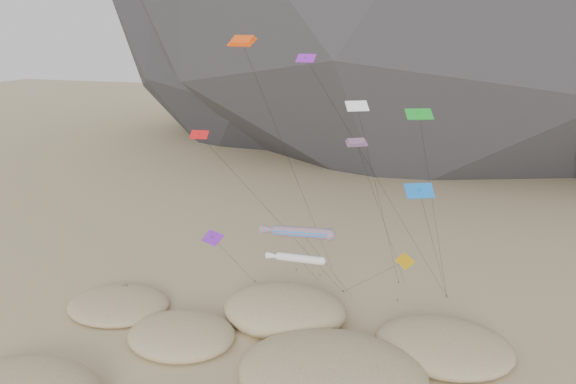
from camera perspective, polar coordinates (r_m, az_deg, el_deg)
The scene contains 8 objects.
dunes at distance 53.40m, azimuth -2.30°, elevation -17.70°, with size 51.51×35.29×3.90m.
dune_grass at distance 53.97m, azimuth -1.45°, elevation -17.14°, with size 43.28×30.47×1.47m.
kite_stakes at distance 70.12m, azimuth 5.93°, elevation -9.50°, with size 23.16×7.25×0.30m.
rainbow_tube_kite at distance 53.87m, azimuth 1.12°, elevation -4.11°, with size 7.91×12.47×12.67m.
white_tube_kite at distance 52.02m, azimuth 0.90°, elevation -6.75°, with size 5.99×17.72×10.82m.
orange_parafoil at distance 52.74m, azimuth -4.55°, elevation 14.64°, with size 6.23×19.16×30.00m.
multi_parafoil at distance 55.66m, azimuth 7.07°, elevation 4.74°, with size 5.55×12.93×20.25m.
delta_kites at distance 51.73m, azimuth 5.31°, elevation 2.02°, with size 24.06×22.34×28.31m.
Camera 1 is at (14.28, -37.96, 30.62)m, focal length 35.00 mm.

